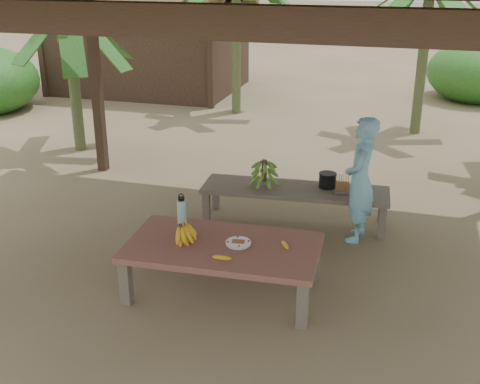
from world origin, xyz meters
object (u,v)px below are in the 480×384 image
(work_table, at_px, (223,251))
(water_flask, at_px, (182,211))
(woman, at_px, (360,180))
(plate, at_px, (238,243))
(cooking_pot, at_px, (327,180))
(bench, at_px, (295,192))
(ripe_banana_bunch, at_px, (180,231))

(work_table, xyz_separation_m, water_flask, (-0.53, 0.32, 0.20))
(woman, bearing_deg, work_table, -30.54)
(plate, bearing_deg, cooking_pot, 73.28)
(cooking_pot, bearing_deg, plate, -106.72)
(water_flask, bearing_deg, cooking_pot, 51.81)
(bench, relative_size, plate, 9.38)
(bench, xyz_separation_m, ripe_banana_bunch, (-0.75, -1.78, 0.20))
(work_table, xyz_separation_m, bench, (0.34, 1.76, -0.04))
(cooking_pot, height_order, woman, woman)
(bench, height_order, water_flask, water_flask)
(water_flask, relative_size, woman, 0.23)
(bench, bearing_deg, cooking_pot, 16.40)
(ripe_banana_bunch, xyz_separation_m, woman, (1.52, 1.55, 0.12))
(water_flask, bearing_deg, plate, -23.36)
(work_table, bearing_deg, cooking_pot, 66.92)
(bench, bearing_deg, ripe_banana_bunch, -117.21)
(bench, distance_m, cooking_pot, 0.41)
(plate, height_order, cooking_pot, cooking_pot)
(plate, distance_m, woman, 1.79)
(bench, bearing_deg, water_flask, -125.60)
(bench, distance_m, ripe_banana_bunch, 1.94)
(ripe_banana_bunch, relative_size, woman, 0.21)
(bench, bearing_deg, plate, -100.79)
(water_flask, distance_m, woman, 2.04)
(work_table, bearing_deg, woman, 51.36)
(work_table, xyz_separation_m, plate, (0.14, 0.03, 0.08))
(ripe_banana_bunch, relative_size, cooking_pot, 1.48)
(plate, bearing_deg, work_table, -167.44)
(plate, bearing_deg, ripe_banana_bunch, -174.54)
(water_flask, height_order, woman, woman)
(ripe_banana_bunch, distance_m, water_flask, 0.37)
(work_table, height_order, bench, work_table)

